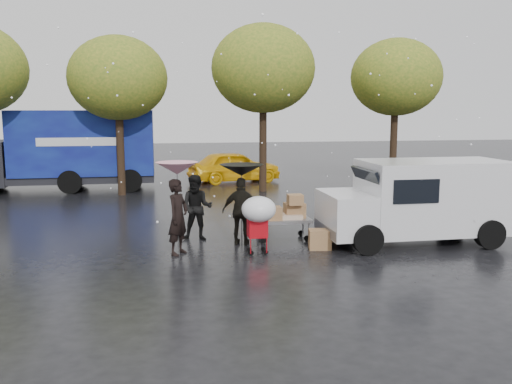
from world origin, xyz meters
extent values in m
plane|color=black|center=(0.00, 0.00, 0.00)|extent=(90.00, 90.00, 0.00)
imported|color=black|center=(-1.49, 0.14, 0.94)|extent=(0.75, 0.82, 1.87)
imported|color=black|center=(-0.94, 1.53, 0.90)|extent=(1.00, 0.86, 1.79)
imported|color=black|center=(0.19, 0.84, 0.89)|extent=(1.13, 0.76, 1.78)
cylinder|color=#4C4C4C|center=(-1.49, 0.14, 1.07)|extent=(0.02, 0.02, 2.14)
cone|color=#E95F7C|center=(-1.49, 0.14, 2.14)|extent=(1.02, 1.02, 0.30)
sphere|color=#4C4C4C|center=(-1.49, 0.14, 2.17)|extent=(0.06, 0.06, 0.06)
cylinder|color=#4C4C4C|center=(0.19, 0.84, 0.99)|extent=(0.02, 0.02, 1.98)
cone|color=black|center=(0.19, 0.84, 1.98)|extent=(1.15, 1.15, 0.30)
sphere|color=#4C4C4C|center=(0.19, 0.84, 2.01)|extent=(0.06, 0.06, 0.06)
cube|color=slate|center=(1.37, 1.16, 0.55)|extent=(1.50, 0.80, 0.08)
cylinder|color=slate|center=(0.62, 1.16, 0.80)|extent=(0.04, 0.04, 0.60)
cube|color=brown|center=(1.72, 1.26, 0.79)|extent=(0.55, 0.45, 0.40)
cube|color=brown|center=(1.07, 1.06, 0.77)|extent=(0.45, 0.40, 0.35)
cube|color=brown|center=(1.67, 1.01, 1.13)|extent=(0.40, 0.35, 0.28)
cube|color=tan|center=(1.42, 1.16, 0.65)|extent=(0.90, 0.55, 0.12)
cylinder|color=black|center=(0.77, 0.84, 0.08)|extent=(0.16, 0.05, 0.16)
cylinder|color=black|center=(0.77, 1.48, 0.08)|extent=(0.16, 0.05, 0.16)
cylinder|color=black|center=(1.97, 0.84, 0.08)|extent=(0.16, 0.05, 0.16)
cylinder|color=black|center=(1.97, 1.48, 0.08)|extent=(0.16, 0.05, 0.16)
cube|color=#B90A14|center=(0.43, -0.14, 0.65)|extent=(0.47, 0.41, 0.45)
cylinder|color=#B90A14|center=(0.43, -0.33, 1.02)|extent=(0.42, 0.02, 0.02)
cylinder|color=#4C4C4C|center=(0.43, -0.33, 0.95)|extent=(0.02, 0.02, 0.60)
ellipsoid|color=white|center=(0.43, -0.33, 1.15)|extent=(0.84, 0.84, 0.63)
cylinder|color=black|center=(0.25, -0.30, 0.06)|extent=(0.12, 0.04, 0.12)
cylinder|color=black|center=(0.25, 0.02, 0.06)|extent=(0.12, 0.04, 0.12)
cylinder|color=black|center=(0.61, -0.30, 0.06)|extent=(0.12, 0.04, 0.12)
cylinder|color=black|center=(0.61, 0.02, 0.06)|extent=(0.12, 0.04, 0.12)
cube|color=silver|center=(5.28, 0.23, 1.25)|extent=(3.80, 2.00, 1.90)
cube|color=silver|center=(2.88, 0.23, 0.85)|extent=(1.20, 1.95, 1.10)
cube|color=black|center=(3.43, 0.23, 1.70)|extent=(0.37, 1.70, 0.67)
cube|color=slate|center=(2.33, 0.23, 0.45)|extent=(0.12, 1.90, 0.25)
cylinder|color=black|center=(3.08, -0.72, 0.38)|extent=(0.76, 0.28, 0.76)
cylinder|color=black|center=(3.08, 1.18, 0.38)|extent=(0.76, 0.28, 0.76)
cylinder|color=black|center=(6.38, -0.72, 0.38)|extent=(0.76, 0.28, 0.76)
cylinder|color=black|center=(6.38, 1.18, 0.38)|extent=(0.76, 0.28, 0.76)
cube|color=#0C0C63|center=(-5.18, 11.88, 2.10)|extent=(6.00, 2.50, 2.80)
cube|color=black|center=(-6.18, 11.88, 0.55)|extent=(8.00, 2.30, 0.35)
cube|color=silver|center=(-5.18, 10.62, 2.20)|extent=(3.50, 0.03, 0.35)
cylinder|color=black|center=(-3.18, 10.73, 0.50)|extent=(1.00, 0.30, 1.00)
cylinder|color=black|center=(-3.18, 13.03, 0.50)|extent=(1.00, 0.30, 1.00)
cube|color=brown|center=(2.09, 0.02, 0.25)|extent=(0.62, 0.53, 0.50)
cube|color=brown|center=(2.49, 0.71, 0.17)|extent=(0.51, 0.45, 0.33)
imported|color=yellow|center=(1.67, 13.18, 0.77)|extent=(4.78, 2.70, 1.53)
cylinder|color=black|center=(-3.50, 10.00, 2.24)|extent=(0.32, 0.32, 4.48)
ellipsoid|color=#3B631C|center=(-3.50, 10.00, 4.80)|extent=(4.00, 4.00, 3.40)
cylinder|color=black|center=(2.50, 10.00, 2.45)|extent=(0.32, 0.32, 4.90)
ellipsoid|color=#3B631C|center=(2.50, 10.00, 5.25)|extent=(4.40, 4.40, 3.74)
cylinder|color=black|center=(8.50, 10.00, 2.31)|extent=(0.32, 0.32, 4.62)
ellipsoid|color=#3B631C|center=(8.50, 10.00, 4.95)|extent=(4.00, 4.00, 3.40)
camera|label=1|loc=(-1.88, -13.00, 3.55)|focal=38.00mm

